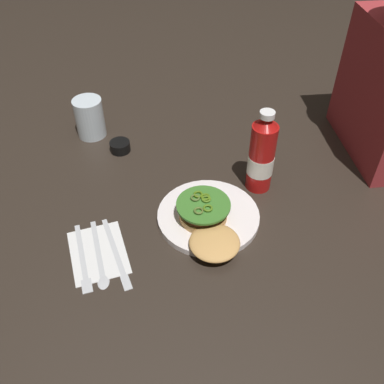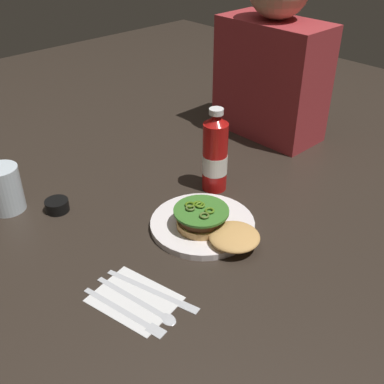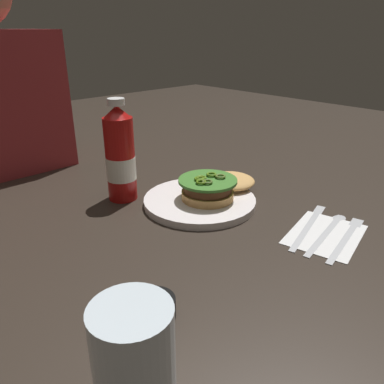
{
  "view_description": "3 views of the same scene",
  "coord_description": "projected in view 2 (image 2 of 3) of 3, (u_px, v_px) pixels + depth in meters",
  "views": [
    {
      "loc": [
        0.85,
        -0.05,
        0.77
      ],
      "look_at": [
        0.09,
        0.03,
        0.06
      ],
      "focal_mm": 40.13,
      "sensor_mm": 36.0,
      "label": 1
    },
    {
      "loc": [
        0.77,
        -0.56,
        0.67
      ],
      "look_at": [
        0.1,
        0.06,
        0.09
      ],
      "focal_mm": 43.71,
      "sensor_mm": 36.0,
      "label": 2
    },
    {
      "loc": [
        -0.41,
        -0.49,
        0.36
      ],
      "look_at": [
        0.09,
        0.04,
        0.05
      ],
      "focal_mm": 35.77,
      "sensor_mm": 36.0,
      "label": 3
    }
  ],
  "objects": [
    {
      "name": "burger_sandwich",
      "position": [
        213.0,
        224.0,
        1.07
      ],
      "size": [
        0.21,
        0.14,
        0.05
      ],
      "color": "tan",
      "rests_on": "dinner_plate"
    },
    {
      "name": "water_glass",
      "position": [
        4.0,
        189.0,
        1.15
      ],
      "size": [
        0.09,
        0.09,
        0.12
      ],
      "primitive_type": "cylinder",
      "color": "silver",
      "rests_on": "ground_plane"
    },
    {
      "name": "spoon_utensil",
      "position": [
        146.0,
        305.0,
        0.9
      ],
      "size": [
        0.2,
        0.05,
        0.0
      ],
      "color": "silver",
      "rests_on": "napkin"
    },
    {
      "name": "condiment_cup",
      "position": [
        57.0,
        206.0,
        1.17
      ],
      "size": [
        0.06,
        0.06,
        0.03
      ],
      "primitive_type": "cylinder",
      "color": "black",
      "rests_on": "ground_plane"
    },
    {
      "name": "ground_plane",
      "position": [
        145.0,
        215.0,
        1.16
      ],
      "size": [
        3.0,
        3.0,
        0.0
      ],
      "primitive_type": "plane",
      "color": "#2C241D"
    },
    {
      "name": "ketchup_bottle",
      "position": [
        215.0,
        155.0,
        1.21
      ],
      "size": [
        0.07,
        0.07,
        0.23
      ],
      "color": "#B31311",
      "rests_on": "ground_plane"
    },
    {
      "name": "butter_knife",
      "position": [
        157.0,
        292.0,
        0.93
      ],
      "size": [
        0.21,
        0.07,
        0.0
      ],
      "color": "silver",
      "rests_on": "napkin"
    },
    {
      "name": "napkin",
      "position": [
        134.0,
        299.0,
        0.92
      ],
      "size": [
        0.18,
        0.15,
        0.0
      ],
      "primitive_type": "cube",
      "rotation": [
        0.0,
        0.0,
        0.21
      ],
      "color": "silver",
      "rests_on": "ground_plane"
    },
    {
      "name": "dinner_plate",
      "position": [
        202.0,
        224.0,
        1.11
      ],
      "size": [
        0.25,
        0.25,
        0.02
      ],
      "primitive_type": "cylinder",
      "color": "white",
      "rests_on": "ground_plane"
    },
    {
      "name": "diner_person",
      "position": [
        273.0,
        61.0,
        1.44
      ],
      "size": [
        0.34,
        0.18,
        0.54
      ],
      "color": "#A12E32",
      "rests_on": "ground_plane"
    },
    {
      "name": "fork_utensil",
      "position": [
        129.0,
        314.0,
        0.88
      ],
      "size": [
        0.2,
        0.06,
        0.0
      ],
      "color": "silver",
      "rests_on": "napkin"
    }
  ]
}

